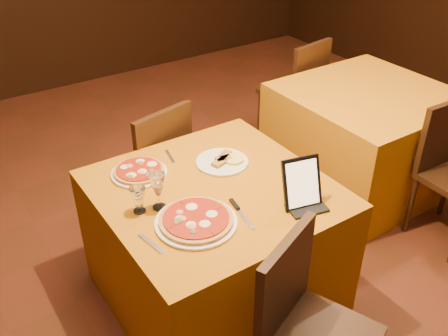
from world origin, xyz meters
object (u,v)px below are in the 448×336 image
tablet (302,183)px  chair_main_far (147,167)px  main_table (214,245)px  chair_side_far (291,91)px  pizza_near (196,221)px  pizza_far (139,172)px  wine_glass (158,191)px  side_table (363,139)px  water_glass (138,200)px

tablet → chair_main_far: bearing=116.8°
main_table → chair_main_far: 0.80m
chair_side_far → pizza_near: size_ratio=2.43×
chair_side_far → pizza_far: (-1.80, -0.89, 0.31)m
chair_side_far → pizza_far: size_ratio=3.13×
chair_main_far → wine_glass: wine_glass is taller
chair_main_far → chair_side_far: same height
main_table → chair_main_far: chair_main_far is taller
chair_main_far → pizza_near: (-0.22, -0.99, 0.31)m
chair_side_far → side_table: bearing=81.0°
pizza_near → water_glass: water_glass is taller
pizza_near → pizza_far: (-0.04, 0.51, 0.00)m
chair_main_far → tablet: size_ratio=3.73×
wine_glass → tablet: 0.67m
chair_main_far → tablet: 1.24m
pizza_far → tablet: 0.85m
main_table → wine_glass: wine_glass is taller
water_glass → tablet: 0.76m
chair_main_far → pizza_near: size_ratio=2.43×
chair_side_far → water_glass: bearing=22.2°
chair_main_far → wine_glass: (-0.30, -0.79, 0.39)m
main_table → chair_side_far: size_ratio=1.21×
chair_side_far → chair_main_far: bearing=5.8°
side_table → wine_glass: wine_glass is taller
tablet → chair_side_far: bearing=63.7°
pizza_near → wine_glass: 0.23m
water_glass → pizza_near: bearing=-52.6°
tablet → pizza_near: bearing=176.9°
pizza_near → water_glass: size_ratio=2.89×
pizza_near → wine_glass: wine_glass is taller
pizza_near → tablet: size_ratio=1.54×
main_table → wine_glass: 0.56m
pizza_far → chair_side_far: bearing=26.1°
side_table → pizza_near: (-1.77, -0.57, 0.39)m
side_table → pizza_far: 1.85m
chair_main_far → main_table: bearing=77.1°
wine_glass → tablet: size_ratio=0.78×
main_table → pizza_near: 0.49m
wine_glass → water_glass: size_ratio=1.46×
pizza_near → tablet: 0.52m
side_table → wine_glass: bearing=-168.8°
main_table → pizza_near: size_ratio=2.93×
wine_glass → water_glass: 0.10m
side_table → chair_side_far: chair_side_far is taller
main_table → pizza_far: 0.56m
side_table → pizza_near: bearing=-162.3°
chair_main_far → pizza_near: 1.06m
chair_main_far → water_glass: chair_main_far is taller
pizza_far → tablet: size_ratio=1.19×
side_table → water_glass: water_glass is taller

